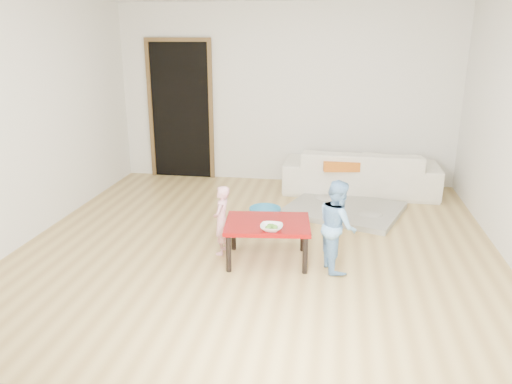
% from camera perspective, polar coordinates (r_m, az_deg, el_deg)
% --- Properties ---
extents(floor, '(5.00, 5.00, 0.01)m').
position_cam_1_polar(floor, '(5.41, 0.34, -5.93)').
color(floor, '#AB8849').
rests_on(floor, ground).
extents(back_wall, '(5.00, 0.02, 2.60)m').
position_cam_1_polar(back_wall, '(7.49, 3.37, 11.01)').
color(back_wall, white).
rests_on(back_wall, floor).
extents(left_wall, '(0.02, 5.00, 2.60)m').
position_cam_1_polar(left_wall, '(5.95, -24.39, 7.73)').
color(left_wall, white).
rests_on(left_wall, floor).
extents(doorway, '(1.02, 0.08, 2.11)m').
position_cam_1_polar(doorway, '(7.83, -8.55, 9.11)').
color(doorway, brown).
rests_on(doorway, back_wall).
extents(sofa, '(2.15, 0.87, 0.62)m').
position_cam_1_polar(sofa, '(7.21, 11.84, 2.37)').
color(sofa, beige).
rests_on(sofa, floor).
extents(cushion, '(0.54, 0.50, 0.13)m').
position_cam_1_polar(cushion, '(6.90, 9.55, 3.21)').
color(cushion, '#CF6417').
rests_on(cushion, sofa).
extents(red_table, '(0.88, 0.70, 0.41)m').
position_cam_1_polar(red_table, '(4.95, 1.32, -5.67)').
color(red_table, maroon).
rests_on(red_table, floor).
extents(bowl, '(0.21, 0.21, 0.05)m').
position_cam_1_polar(bowl, '(4.68, 1.78, -4.08)').
color(bowl, white).
rests_on(bowl, red_table).
extents(broccoli, '(0.12, 0.12, 0.06)m').
position_cam_1_polar(broccoli, '(4.67, 1.78, -4.06)').
color(broccoli, '#2D5919').
rests_on(broccoli, red_table).
extents(child_pink, '(0.19, 0.28, 0.72)m').
position_cam_1_polar(child_pink, '(5.08, -3.95, -3.24)').
color(child_pink, '#ED6C7E').
rests_on(child_pink, floor).
extents(child_blue, '(0.45, 0.51, 0.88)m').
position_cam_1_polar(child_blue, '(4.77, 9.29, -3.79)').
color(child_blue, '#5687C7').
rests_on(child_blue, floor).
extents(basin, '(0.39, 0.39, 0.12)m').
position_cam_1_polar(basin, '(6.15, 1.04, -2.37)').
color(basin, teal).
rests_on(basin, floor).
extents(blanket, '(1.64, 1.50, 0.07)m').
position_cam_1_polar(blanket, '(6.44, 10.02, -1.95)').
color(blanket, '#A4A190').
rests_on(blanket, floor).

